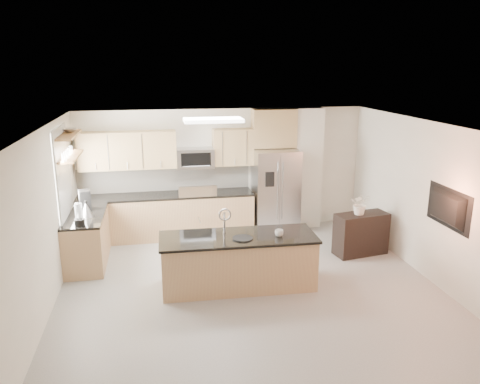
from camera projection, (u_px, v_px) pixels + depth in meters
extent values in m
plane|color=#9E9D97|center=(255.00, 298.00, 7.20)|extent=(6.50, 6.50, 0.00)
cube|color=white|center=(256.00, 130.00, 6.51)|extent=(6.00, 6.50, 0.02)
cube|color=silver|center=(223.00, 170.00, 9.94)|extent=(6.00, 0.02, 2.60)
cube|color=silver|center=(341.00, 344.00, 3.77)|extent=(6.00, 0.02, 2.60)
cube|color=silver|center=(39.00, 231.00, 6.33)|extent=(0.02, 6.50, 2.60)
cube|color=silver|center=(441.00, 207.00, 7.38)|extent=(0.02, 6.50, 2.60)
cube|color=tan|center=(167.00, 217.00, 9.64)|extent=(3.55, 0.65, 0.88)
cube|color=black|center=(166.00, 195.00, 9.52)|extent=(3.55, 0.66, 0.04)
cube|color=beige|center=(165.00, 178.00, 9.75)|extent=(3.55, 0.02, 0.52)
cube|color=tan|center=(87.00, 240.00, 8.37)|extent=(0.65, 1.50, 0.88)
cube|color=black|center=(85.00, 216.00, 8.25)|extent=(0.66, 1.50, 0.04)
cube|color=black|center=(197.00, 215.00, 9.75)|extent=(0.76, 0.64, 0.90)
cube|color=black|center=(197.00, 193.00, 9.63)|extent=(0.76, 0.62, 0.03)
cube|color=#ADADB0|center=(198.00, 192.00, 9.31)|extent=(0.76, 0.04, 0.22)
cube|color=tan|center=(128.00, 150.00, 9.30)|extent=(1.92, 0.33, 0.75)
cube|color=tan|center=(233.00, 147.00, 9.68)|extent=(0.82, 0.33, 0.75)
cube|color=#ADADB0|center=(195.00, 158.00, 9.56)|extent=(0.76, 0.40, 0.40)
cube|color=black|center=(196.00, 160.00, 9.37)|extent=(0.60, 0.02, 0.28)
cube|color=#ADADB0|center=(275.00, 191.00, 9.88)|extent=(0.92, 0.75, 1.78)
cube|color=gray|center=(280.00, 196.00, 9.52)|extent=(0.02, 0.01, 1.69)
cube|color=black|center=(270.00, 179.00, 9.37)|extent=(0.18, 0.03, 0.30)
cube|color=silver|center=(307.00, 169.00, 10.12)|extent=(0.60, 0.30, 2.60)
cube|color=white|center=(62.00, 175.00, 7.99)|extent=(0.03, 1.05, 1.55)
cube|color=silver|center=(63.00, 175.00, 8.00)|extent=(0.03, 1.15, 1.65)
cube|color=olive|center=(70.00, 156.00, 8.03)|extent=(0.30, 1.20, 0.04)
cube|color=olive|center=(68.00, 135.00, 7.94)|extent=(0.30, 1.20, 0.04)
cube|color=white|center=(213.00, 120.00, 7.97)|extent=(1.00, 0.50, 0.06)
cube|color=tan|center=(238.00, 262.00, 7.50)|extent=(2.44, 0.90, 0.82)
cube|color=black|center=(238.00, 237.00, 7.39)|extent=(2.50, 0.96, 0.04)
cube|color=black|center=(227.00, 239.00, 7.36)|extent=(0.51, 0.37, 0.01)
cylinder|color=#ADADB0|center=(224.00, 222.00, 7.50)|extent=(0.03, 0.03, 0.34)
torus|color=#ADADB0|center=(225.00, 215.00, 7.40)|extent=(0.21, 0.03, 0.21)
cube|color=black|center=(361.00, 234.00, 8.80)|extent=(1.05, 0.58, 0.79)
imported|color=silver|center=(279.00, 233.00, 7.36)|extent=(0.18, 0.18, 0.11)
cylinder|color=black|center=(243.00, 238.00, 7.26)|extent=(0.38, 0.38, 0.02)
cylinder|color=black|center=(80.00, 222.00, 7.67)|extent=(0.16, 0.16, 0.11)
cylinder|color=silver|center=(79.00, 211.00, 7.62)|extent=(0.12, 0.12, 0.27)
cone|color=#ADADB0|center=(86.00, 210.00, 8.10)|extent=(0.23, 0.23, 0.25)
cylinder|color=black|center=(86.00, 202.00, 8.07)|extent=(0.05, 0.05, 0.05)
cube|color=black|center=(85.00, 200.00, 8.47)|extent=(0.24, 0.28, 0.37)
cylinder|color=#ADADB0|center=(85.00, 206.00, 8.43)|extent=(0.12, 0.12, 0.13)
imported|color=#ADADB0|center=(70.00, 130.00, 8.15)|extent=(0.36, 0.36, 0.08)
imported|color=white|center=(361.00, 199.00, 8.59)|extent=(0.68, 0.64, 0.60)
imported|color=black|center=(444.00, 208.00, 7.16)|extent=(0.14, 1.08, 0.62)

